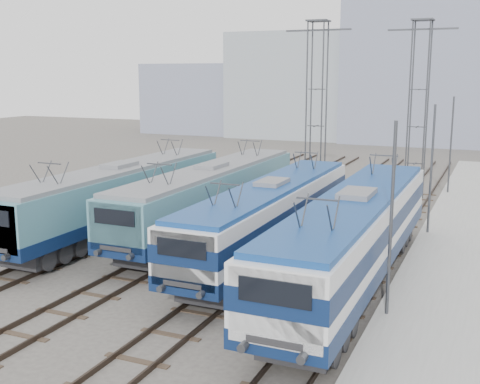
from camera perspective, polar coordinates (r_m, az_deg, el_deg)
name	(u,v)px	position (r m, az deg, el deg)	size (l,w,h in m)	color
ground	(145,304)	(23.23, -8.99, -10.47)	(160.00, 160.00, 0.00)	#514C47
platform	(449,272)	(27.47, 19.24, -7.21)	(4.00, 70.00, 0.30)	#9E9E99
locomotive_far_left	(118,194)	(32.73, -11.49, -0.15)	(2.84, 17.91, 3.37)	#0D1F46
locomotive_center_left	(210,194)	(32.12, -2.86, -0.19)	(2.81, 17.72, 3.33)	#0D1F46
locomotive_center_right	(270,213)	(27.87, 2.89, -1.96)	(2.72, 17.16, 3.23)	#0D1F46
locomotive_far_right	(354,232)	(24.25, 10.79, -3.73)	(2.93, 18.54, 3.49)	#0D1F46
catenary_tower_west	(316,102)	(41.87, 7.26, 8.48)	(4.50, 1.20, 12.00)	#3F4247
catenary_tower_east	(418,102)	(42.50, 16.56, 8.15)	(4.50, 1.20, 12.00)	#3F4247
mast_front	(391,224)	(20.98, 14.12, -2.99)	(0.12, 0.12, 7.00)	#3F4247
mast_mid	(431,172)	(32.67, 17.67, 1.79)	(0.12, 0.12, 7.00)	#3F4247
mast_rear	(451,147)	(44.52, 19.35, 4.03)	(0.12, 0.12, 7.00)	#3F4247
building_west	(301,86)	(84.19, 5.82, 10.01)	(18.00, 12.00, 14.00)	#949EA7
building_center	(439,70)	(80.51, 18.36, 10.90)	(22.00, 14.00, 18.00)	gray
building_far_west	(198,98)	(90.44, -4.02, 8.84)	(14.00, 10.00, 10.00)	gray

